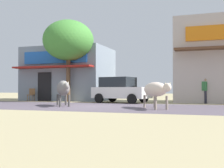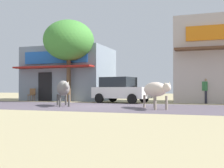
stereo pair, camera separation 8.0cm
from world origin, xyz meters
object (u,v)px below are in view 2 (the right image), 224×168
(roadside_tree, at_px, (69,41))
(parked_hatchback_car, at_px, (121,90))
(cow_far_dark, at_px, (155,90))
(pedestrian_by_shop, at_px, (206,89))
(cafe_chair_near_tree, at_px, (32,94))
(cow_near_brown, at_px, (63,88))

(roadside_tree, xyz_separation_m, parked_hatchback_car, (3.90, -0.31, -3.42))
(cow_far_dark, height_order, pedestrian_by_shop, pedestrian_by_shop)
(cow_far_dark, xyz_separation_m, cafe_chair_near_tree, (-9.91, 4.93, -0.35))
(parked_hatchback_car, height_order, cow_near_brown, parked_hatchback_car)
(cow_far_dark, relative_size, cafe_chair_near_tree, 2.88)
(cafe_chair_near_tree, bearing_deg, pedestrian_by_shop, 2.68)
(parked_hatchback_car, bearing_deg, cafe_chair_near_tree, 178.36)
(cow_far_dark, distance_m, cafe_chair_near_tree, 11.08)
(cow_near_brown, bearing_deg, cow_far_dark, -5.61)
(parked_hatchback_car, xyz_separation_m, pedestrian_by_shop, (5.18, 0.76, 0.06))
(roadside_tree, xyz_separation_m, cow_far_dark, (7.00, -5.05, -3.39))
(pedestrian_by_shop, xyz_separation_m, cafe_chair_near_tree, (-11.99, -0.56, -0.39))
(cow_far_dark, height_order, cafe_chair_near_tree, cow_far_dark)
(roadside_tree, bearing_deg, pedestrian_by_shop, 2.80)
(roadside_tree, bearing_deg, parked_hatchback_car, -4.60)
(roadside_tree, distance_m, cow_far_dark, 9.27)
(pedestrian_by_shop, height_order, cafe_chair_near_tree, pedestrian_by_shop)
(parked_hatchback_car, relative_size, pedestrian_by_shop, 2.51)
(parked_hatchback_car, relative_size, cow_near_brown, 1.56)
(cow_near_brown, bearing_deg, parked_hatchback_car, 66.96)
(parked_hatchback_car, xyz_separation_m, cow_far_dark, (3.10, -4.74, 0.02))
(pedestrian_by_shop, relative_size, cafe_chair_near_tree, 1.68)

